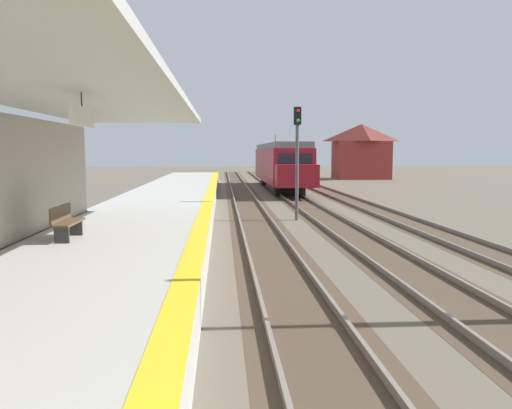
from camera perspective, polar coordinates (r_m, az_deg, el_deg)
The scene contains 8 objects.
station_platform at distance 16.79m, azimuth -13.75°, elevation -3.53°, with size 5.00×80.00×0.91m.
track_pair_nearest_platform at distance 20.61m, azimuth 0.37°, elevation -2.75°, with size 2.34×120.00×0.16m.
track_pair_middle at distance 21.13m, azimuth 9.62°, elevation -2.62°, with size 2.34×120.00×0.16m.
track_pair_far_side at distance 22.17m, azimuth 18.20°, elevation -2.43°, with size 2.34×120.00×0.16m.
approaching_train at distance 42.70m, azimuth 2.75°, elevation 4.62°, with size 2.93×19.60×4.76m.
rail_signal_post at distance 23.41m, azimuth 4.66°, elevation 6.00°, with size 0.32×0.34×5.20m.
platform_bench at distance 14.03m, azimuth -20.65°, elevation -1.77°, with size 0.45×1.60×0.88m.
distant_trackside_house at distance 60.90m, azimuth 11.76°, elevation 5.99°, with size 6.60×5.28×6.40m.
Camera 1 is at (0.39, -0.32, 3.17)m, focal length 35.51 mm.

